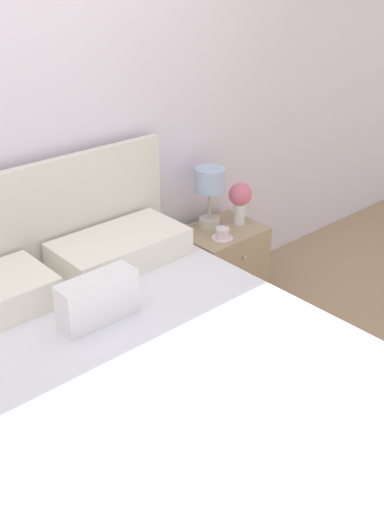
{
  "coord_description": "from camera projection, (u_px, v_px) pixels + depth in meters",
  "views": [
    {
      "loc": [
        -1.12,
        -2.47,
        2.01
      ],
      "look_at": [
        0.57,
        -0.58,
        0.67
      ],
      "focal_mm": 42.0,
      "sensor_mm": 36.0,
      "label": 1
    }
  ],
  "objects": [
    {
      "name": "teacup",
      "position": [
        222.0,
        234.0,
        3.41
      ],
      "size": [
        0.12,
        0.12,
        0.06
      ],
      "color": "white",
      "rests_on": "nightstand"
    },
    {
      "name": "wall_back",
      "position": [
        1.0,
        120.0,
        2.67
      ],
      "size": [
        8.0,
        0.06,
        2.6
      ],
      "color": "white",
      "rests_on": "ground_plane"
    },
    {
      "name": "ground_plane",
      "position": [
        43.0,
        361.0,
        3.23
      ],
      "size": [
        12.0,
        12.0,
        0.0
      ],
      "primitive_type": "plane",
      "color": "tan"
    },
    {
      "name": "nightstand",
      "position": [
        221.0,
        267.0,
        3.64
      ],
      "size": [
        0.48,
        0.39,
        0.5
      ],
      "color": "tan",
      "rests_on": "ground_plane"
    },
    {
      "name": "bed",
      "position": [
        154.0,
        412.0,
        2.44
      ],
      "size": [
        1.6,
        2.11,
        1.1
      ],
      "color": "white",
      "rests_on": "ground_plane"
    },
    {
      "name": "flower_vase",
      "position": [
        240.0,
        198.0,
        3.52
      ],
      "size": [
        0.14,
        0.14,
        0.26
      ],
      "color": "white",
      "rests_on": "nightstand"
    },
    {
      "name": "table_lamp",
      "position": [
        210.0,
        188.0,
        3.44
      ],
      "size": [
        0.18,
        0.18,
        0.37
      ],
      "color": "beige",
      "rests_on": "nightstand"
    }
  ]
}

